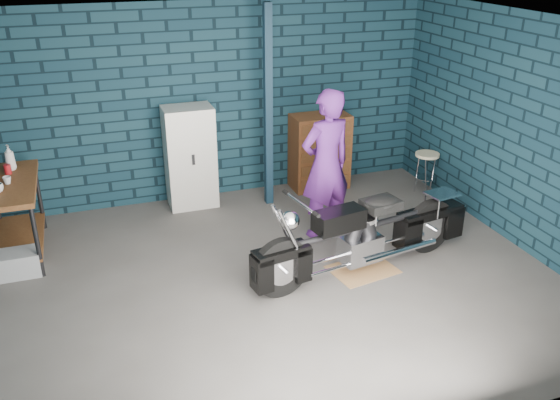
{
  "coord_description": "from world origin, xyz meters",
  "views": [
    {
      "loc": [
        -1.79,
        -5.3,
        3.46
      ],
      "look_at": [
        0.14,
        0.3,
        0.79
      ],
      "focal_mm": 38.0,
      "sensor_mm": 36.0,
      "label": 1
    }
  ],
  "objects_px": {
    "person": "(326,165)",
    "locker": "(190,157)",
    "storage_bin": "(20,263)",
    "workbench": "(15,219)",
    "shop_stool": "(425,174)",
    "tool_chest": "(320,152)",
    "motorcycle": "(365,229)"
  },
  "relations": [
    {
      "from": "motorcycle",
      "to": "locker",
      "type": "relative_size",
      "value": 1.67
    },
    {
      "from": "workbench",
      "to": "locker",
      "type": "distance_m",
      "value": 2.33
    },
    {
      "from": "person",
      "to": "tool_chest",
      "type": "distance_m",
      "value": 1.57
    },
    {
      "from": "storage_bin",
      "to": "tool_chest",
      "type": "distance_m",
      "value": 4.29
    },
    {
      "from": "person",
      "to": "tool_chest",
      "type": "relative_size",
      "value": 1.68
    },
    {
      "from": "person",
      "to": "shop_stool",
      "type": "bearing_deg",
      "value": -170.8
    },
    {
      "from": "storage_bin",
      "to": "tool_chest",
      "type": "relative_size",
      "value": 0.4
    },
    {
      "from": "storage_bin",
      "to": "locker",
      "type": "bearing_deg",
      "value": 29.13
    },
    {
      "from": "person",
      "to": "shop_stool",
      "type": "height_order",
      "value": "person"
    },
    {
      "from": "workbench",
      "to": "shop_stool",
      "type": "relative_size",
      "value": 2.26
    },
    {
      "from": "workbench",
      "to": "person",
      "type": "distance_m",
      "value": 3.68
    },
    {
      "from": "person",
      "to": "locker",
      "type": "distance_m",
      "value": 2.0
    },
    {
      "from": "workbench",
      "to": "locker",
      "type": "height_order",
      "value": "locker"
    },
    {
      "from": "workbench",
      "to": "motorcycle",
      "type": "distance_m",
      "value": 4.02
    },
    {
      "from": "workbench",
      "to": "locker",
      "type": "xyz_separation_m",
      "value": [
        2.2,
        0.72,
        0.24
      ]
    },
    {
      "from": "workbench",
      "to": "motorcycle",
      "type": "xyz_separation_m",
      "value": [
        3.66,
        -1.67,
        0.06
      ]
    },
    {
      "from": "workbench",
      "to": "locker",
      "type": "bearing_deg",
      "value": 18.03
    },
    {
      "from": "locker",
      "to": "shop_stool",
      "type": "distance_m",
      "value": 3.36
    },
    {
      "from": "person",
      "to": "tool_chest",
      "type": "bearing_deg",
      "value": -121.82
    },
    {
      "from": "tool_chest",
      "to": "motorcycle",
      "type": "bearing_deg",
      "value": -100.84
    },
    {
      "from": "workbench",
      "to": "locker",
      "type": "relative_size",
      "value": 1.0
    },
    {
      "from": "workbench",
      "to": "storage_bin",
      "type": "bearing_deg",
      "value": -87.71
    },
    {
      "from": "locker",
      "to": "tool_chest",
      "type": "xyz_separation_m",
      "value": [
        1.91,
        0.0,
        -0.15
      ]
    },
    {
      "from": "locker",
      "to": "tool_chest",
      "type": "height_order",
      "value": "locker"
    },
    {
      "from": "storage_bin",
      "to": "shop_stool",
      "type": "xyz_separation_m",
      "value": [
        5.44,
        0.49,
        0.17
      ]
    },
    {
      "from": "motorcycle",
      "to": "person",
      "type": "relative_size",
      "value": 1.26
    },
    {
      "from": "locker",
      "to": "motorcycle",
      "type": "bearing_deg",
      "value": -58.64
    },
    {
      "from": "person",
      "to": "locker",
      "type": "height_order",
      "value": "person"
    },
    {
      "from": "workbench",
      "to": "storage_bin",
      "type": "xyz_separation_m",
      "value": [
        0.02,
        -0.5,
        -0.32
      ]
    },
    {
      "from": "motorcycle",
      "to": "locker",
      "type": "xyz_separation_m",
      "value": [
        -1.45,
        2.38,
        0.18
      ]
    },
    {
      "from": "locker",
      "to": "workbench",
      "type": "bearing_deg",
      "value": -161.97
    },
    {
      "from": "workbench",
      "to": "tool_chest",
      "type": "height_order",
      "value": "tool_chest"
    }
  ]
}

